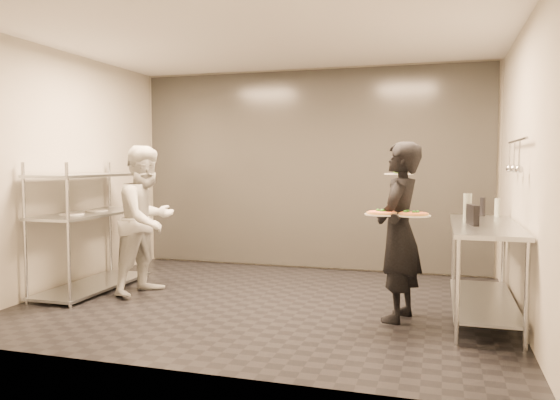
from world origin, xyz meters
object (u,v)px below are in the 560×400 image
(waiter, at_px, (399,232))
(salad_plate, at_px, (399,172))
(pass_rack, at_px, (92,225))
(bottle_dark, at_px, (483,207))
(pizza_plate_far, at_px, (414,214))
(pos_monitor, at_px, (473,215))
(bottle_green, at_px, (467,208))
(bottle_clear, at_px, (497,207))
(prep_counter, at_px, (484,255))
(chef, at_px, (147,220))
(pizza_plate_near, at_px, (382,213))

(waiter, bearing_deg, salad_plate, -161.55)
(pass_rack, xyz_separation_m, bottle_dark, (4.36, 0.80, 0.25))
(pass_rack, distance_m, waiter, 3.56)
(pizza_plate_far, height_order, pos_monitor, pos_monitor)
(pizza_plate_far, relative_size, bottle_dark, 1.51)
(pizza_plate_far, bearing_deg, bottle_green, 46.58)
(pos_monitor, bearing_deg, pass_rack, 165.99)
(salad_plate, bearing_deg, bottle_clear, 35.20)
(salad_plate, distance_m, pos_monitor, 0.83)
(waiter, distance_m, pizza_plate_far, 0.31)
(bottle_dark, bearing_deg, prep_counter, -92.14)
(chef, height_order, salad_plate, chef)
(salad_plate, bearing_deg, pizza_plate_far, -71.96)
(pizza_plate_far, relative_size, bottle_green, 1.08)
(bottle_green, bearing_deg, pizza_plate_far, -133.42)
(waiter, height_order, pizza_plate_far, waiter)
(pizza_plate_near, xyz_separation_m, bottle_green, (0.76, 0.55, 0.02))
(pizza_plate_near, height_order, salad_plate, salad_plate)
(pass_rack, height_order, chef, chef)
(salad_plate, bearing_deg, bottle_green, -3.61)
(pizza_plate_far, xyz_separation_m, bottle_dark, (0.67, 1.25, -0.01))
(prep_counter, bearing_deg, pizza_plate_near, -151.99)
(bottle_clear, bearing_deg, pizza_plate_far, -123.15)
(prep_counter, distance_m, salad_plate, 1.13)
(waiter, distance_m, salad_plate, 0.65)
(bottle_dark, bearing_deg, pizza_plate_far, -118.13)
(chef, distance_m, pizza_plate_far, 3.03)
(bottle_clear, bearing_deg, pass_rack, -169.90)
(pass_rack, distance_m, prep_counter, 4.33)
(bottle_dark, bearing_deg, bottle_green, -104.26)
(pizza_plate_near, relative_size, bottle_clear, 1.59)
(prep_counter, distance_m, bottle_clear, 0.91)
(pizza_plate_far, relative_size, pos_monitor, 1.16)
(prep_counter, xyz_separation_m, pos_monitor, (-0.12, -0.14, 0.39))
(waiter, bearing_deg, bottle_clear, 149.87)
(waiter, distance_m, pizza_plate_near, 0.34)
(bottle_green, bearing_deg, waiter, -154.25)
(prep_counter, relative_size, waiter, 1.06)
(chef, xyz_separation_m, bottle_green, (3.46, 0.03, 0.22))
(pos_monitor, height_order, bottle_dark, bottle_dark)
(pizza_plate_near, bearing_deg, salad_plate, 80.20)
(prep_counter, bearing_deg, bottle_green, 160.02)
(prep_counter, height_order, bottle_green, bottle_green)
(waiter, xyz_separation_m, pos_monitor, (0.66, 0.10, 0.17))
(chef, bearing_deg, prep_counter, -77.24)
(prep_counter, height_order, pizza_plate_far, pizza_plate_far)
(chef, bearing_deg, bottle_green, -76.31)
(pos_monitor, xyz_separation_m, bottle_clear, (0.30, 0.94, 0.00))
(pizza_plate_far, bearing_deg, bottle_clear, 56.85)
(bottle_clear, bearing_deg, salad_plate, -144.80)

